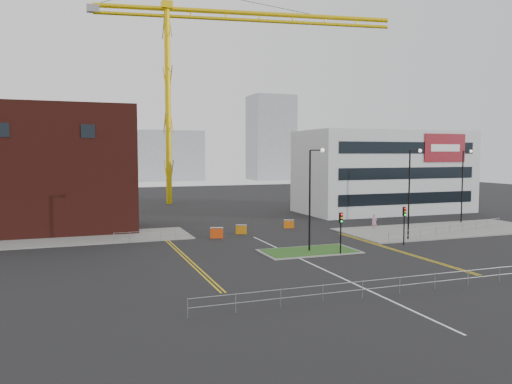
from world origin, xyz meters
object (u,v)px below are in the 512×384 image
Objects in this scene: traffic_light_island at (341,225)px; streetlamp_island at (312,191)px; pedestrian at (374,222)px; tower_crane at (202,55)px.

streetlamp_island is at bearing 131.41° from traffic_light_island.
traffic_light_island is 2.02× the size of pedestrian.
streetlamp_island is 16.03m from pedestrian.
traffic_light_island is (1.78, -2.02, -2.85)m from streetlamp_island.
traffic_light_island reaches higher than pedestrian.
tower_crane is at bearing 108.67° from pedestrian.
pedestrian is (10.66, 11.06, -1.66)m from traffic_light_island.
tower_crane is at bearing 88.04° from streetlamp_island.
tower_crane is 29.04× the size of pedestrian.
traffic_light_island is (0.20, -48.07, -23.12)m from tower_crane.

